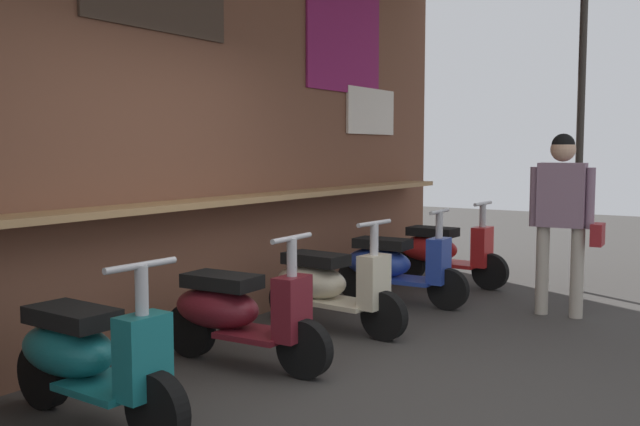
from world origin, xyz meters
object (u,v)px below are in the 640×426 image
(scooter_maroon, at_px, (236,312))
(shopper_with_handbag, at_px, (563,205))
(scooter_cream, at_px, (327,285))
(scooter_teal, at_px, (86,356))
(scooter_blue, at_px, (393,265))
(scooter_red, at_px, (442,251))

(scooter_maroon, bearing_deg, shopper_with_handbag, 58.78)
(scooter_cream, bearing_deg, scooter_teal, -85.61)
(scooter_cream, relative_size, scooter_blue, 1.00)
(scooter_blue, distance_m, shopper_with_handbag, 1.72)
(scooter_teal, height_order, scooter_blue, same)
(scooter_red, bearing_deg, scooter_blue, -88.71)
(scooter_teal, distance_m, scooter_blue, 3.76)
(scooter_teal, distance_m, scooter_cream, 2.52)
(scooter_maroon, xyz_separation_m, shopper_with_handbag, (2.82, -1.56, 0.64))
(scooter_red, relative_size, shopper_with_handbag, 0.83)
(scooter_maroon, bearing_deg, scooter_red, 87.71)
(scooter_maroon, xyz_separation_m, scooter_red, (3.68, 0.00, 0.00))
(scooter_red, distance_m, shopper_with_handbag, 1.89)
(shopper_with_handbag, bearing_deg, scooter_cream, 131.41)
(scooter_cream, bearing_deg, scooter_red, 94.39)
(scooter_cream, bearing_deg, shopper_with_handbag, 50.24)
(scooter_teal, distance_m, scooter_red, 4.98)
(scooter_teal, xyz_separation_m, scooter_blue, (3.76, -0.00, 0.00))
(scooter_maroon, relative_size, scooter_red, 1.00)
(shopper_with_handbag, bearing_deg, scooter_maroon, 146.64)
(scooter_blue, bearing_deg, scooter_maroon, -92.72)
(scooter_teal, xyz_separation_m, scooter_maroon, (1.30, 0.00, 0.00))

